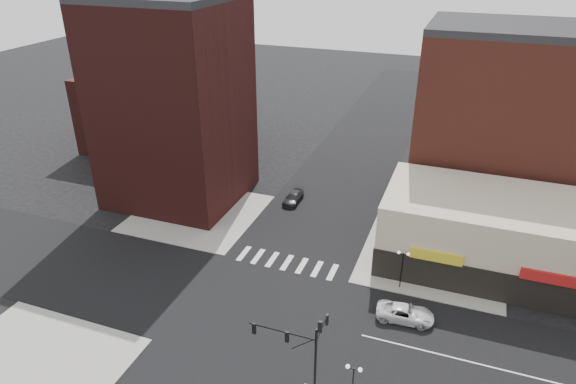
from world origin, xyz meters
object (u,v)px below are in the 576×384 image
(white_suv, at_px, (405,313))
(dark_sedan_north, at_px, (293,198))
(traffic_signal, at_px, (305,344))
(street_lamp_se_a, at_px, (353,377))
(street_lamp_ne, at_px, (403,260))

(white_suv, distance_m, dark_sedan_north, 25.18)
(traffic_signal, xyz_separation_m, street_lamp_se_a, (3.76, -0.17, -1.67))
(white_suv, bearing_deg, street_lamp_ne, 10.08)
(street_lamp_ne, relative_size, white_suv, 0.80)
(street_lamp_se_a, relative_size, street_lamp_ne, 1.00)
(traffic_signal, relative_size, street_lamp_ne, 1.87)
(street_lamp_se_a, height_order, street_lamp_ne, same)
(street_lamp_ne, xyz_separation_m, white_suv, (1.21, -4.59, -2.57))
(street_lamp_se_a, height_order, dark_sedan_north, street_lamp_se_a)
(white_suv, relative_size, dark_sedan_north, 1.15)
(street_lamp_se_a, xyz_separation_m, white_suv, (2.21, 11.41, -2.57))
(dark_sedan_north, bearing_deg, traffic_signal, -68.89)
(street_lamp_se_a, xyz_separation_m, dark_sedan_north, (-15.18, 29.62, -2.63))
(street_lamp_ne, height_order, dark_sedan_north, street_lamp_ne)
(traffic_signal, relative_size, dark_sedan_north, 1.71)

